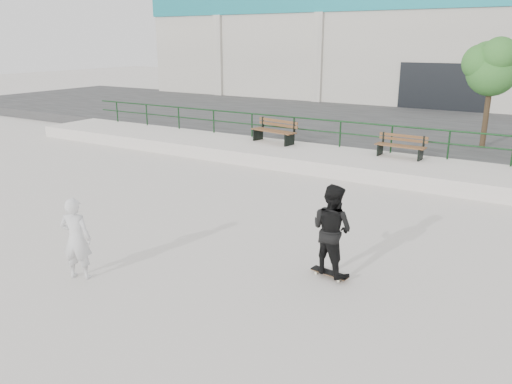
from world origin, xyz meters
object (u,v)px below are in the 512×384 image
Objects in this scene: bench_right at (401,146)px; bench_left at (275,131)px; skateboard at (330,273)px; seated_skater at (76,239)px; standing_skater at (332,229)px; tree at (494,65)px.

bench_left is at bearing -176.87° from bench_right.
seated_skater is at bearing -139.59° from skateboard.
seated_skater is at bearing -67.77° from bench_left.
bench_left reaches higher than bench_right.
bench_left is 1.27× the size of seated_skater.
standing_skater is at bearing 162.24° from skateboard.
bench_right is 9.12m from skateboard.
skateboard is at bearing -79.31° from bench_right.
standing_skater is at bearing -170.53° from seated_skater.
tree is at bearing -78.92° from standing_skater.
standing_skater reaches higher than skateboard.
skateboard is at bearing -170.53° from seated_skater.
tree reaches higher than seated_skater.
tree is (7.37, 3.40, 2.62)m from bench_left.
standing_skater is 4.93m from seated_skater.
bench_right reaches higher than skateboard.
tree reaches higher than bench_right.
standing_skater is at bearing -79.31° from bench_right.
standing_skater reaches higher than seated_skater.
seated_skater is (-4.19, -2.58, 0.75)m from skateboard.
tree is 16.14m from seated_skater.
seated_skater is (2.09, -11.60, -0.14)m from bench_left.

